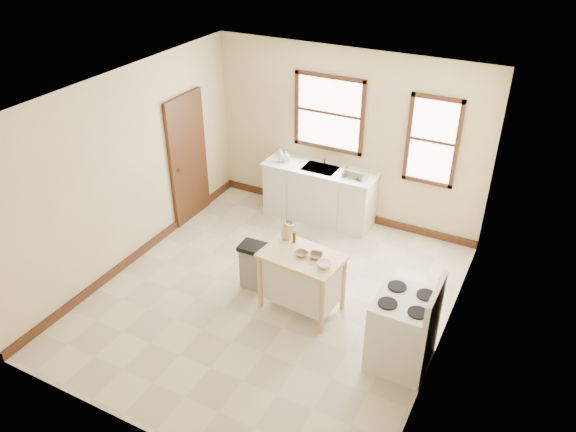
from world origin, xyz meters
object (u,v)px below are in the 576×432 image
object	(u,v)px
dish_rack	(355,175)
trash_bin	(253,266)
pepper_grinder	(294,237)
soap_bottle_b	(287,157)
kitchen_island	(302,282)
knife_block	(287,232)
bowl_a	(301,254)
gas_stove	(404,322)
soap_bottle_a	(281,155)
bowl_b	(315,256)
bowl_c	(324,264)

from	to	relation	value
dish_rack	trash_bin	size ratio (longest dim) A/B	0.55
pepper_grinder	trash_bin	bearing A→B (deg)	-170.39
soap_bottle_b	kitchen_island	world-z (taller)	soap_bottle_b
pepper_grinder	soap_bottle_b	bearing A→B (deg)	119.96
knife_block	dish_rack	bearing A→B (deg)	109.17
kitchen_island	bowl_a	bearing A→B (deg)	-149.65
bowl_a	gas_stove	xyz separation A→B (m)	(1.45, -0.33, -0.27)
soap_bottle_a	pepper_grinder	size ratio (longest dim) A/B	1.50
knife_block	bowl_b	size ratio (longest dim) A/B	1.13
pepper_grinder	trash_bin	world-z (taller)	pepper_grinder
trash_bin	gas_stove	world-z (taller)	gas_stove
bowl_a	bowl_c	xyz separation A→B (m)	(0.35, -0.09, 0.01)
bowl_b	soap_bottle_a	bearing A→B (deg)	127.38
pepper_grinder	knife_block	bearing A→B (deg)	159.50
bowl_b	bowl_c	world-z (taller)	bowl_c
dish_rack	kitchen_island	size ratio (longest dim) A/B	0.36
soap_bottle_a	bowl_b	bearing A→B (deg)	-40.09
bowl_a	bowl_c	distance (m)	0.37
dish_rack	bowl_a	distance (m)	2.17
gas_stove	bowl_b	bearing A→B (deg)	164.06
soap_bottle_b	bowl_b	xyz separation A→B (m)	(1.51, -2.12, -0.16)
kitchen_island	knife_block	bearing A→B (deg)	148.42
knife_block	trash_bin	bearing A→B (deg)	-137.45
soap_bottle_a	bowl_a	size ratio (longest dim) A/B	1.38
knife_block	bowl_c	distance (m)	0.78
trash_bin	gas_stove	size ratio (longest dim) A/B	0.57
dish_rack	soap_bottle_a	bearing A→B (deg)	171.79
soap_bottle_a	knife_block	bearing A→B (deg)	-47.21
soap_bottle_b	bowl_a	size ratio (longest dim) A/B	1.17
dish_rack	pepper_grinder	bearing A→B (deg)	-101.72
knife_block	bowl_a	size ratio (longest dim) A/B	1.22
soap_bottle_b	kitchen_island	distance (m)	2.61
soap_bottle_b	knife_block	distance (m)	2.14
trash_bin	dish_rack	bearing A→B (deg)	69.57
kitchen_island	gas_stove	bearing A→B (deg)	-7.25
knife_block	trash_bin	distance (m)	0.77
soap_bottle_b	dish_rack	distance (m)	1.19
soap_bottle_b	trash_bin	distance (m)	2.22
dish_rack	trash_bin	xyz separation A→B (m)	(-0.65, -2.04, -0.63)
soap_bottle_a	bowl_a	distance (m)	2.57
kitchen_island	gas_stove	distance (m)	1.49
soap_bottle_b	dish_rack	size ratio (longest dim) A/B	0.52
bowl_c	gas_stove	distance (m)	1.16
kitchen_island	pepper_grinder	size ratio (longest dim) A/B	6.82
soap_bottle_b	trash_bin	size ratio (longest dim) A/B	0.28
knife_block	bowl_b	distance (m)	0.56
bowl_a	soap_bottle_a	bearing A→B (deg)	123.68
dish_rack	bowl_b	size ratio (longest dim) A/B	2.08
kitchen_island	bowl_b	size ratio (longest dim) A/B	5.80
knife_block	bowl_b	bearing A→B (deg)	1.08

